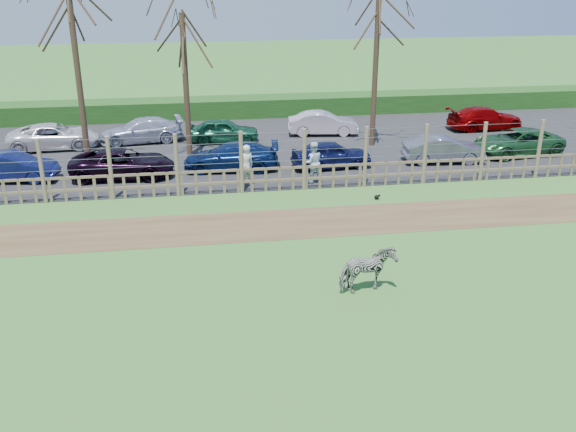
{
  "coord_description": "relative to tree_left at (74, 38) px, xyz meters",
  "views": [
    {
      "loc": [
        -1.86,
        -16.07,
        8.59
      ],
      "look_at": [
        1.0,
        2.5,
        1.1
      ],
      "focal_mm": 40.0,
      "sensor_mm": 36.0,
      "label": 1
    }
  ],
  "objects": [
    {
      "name": "car_4",
      "position": [
        10.69,
        -1.88,
        -4.98
      ],
      "size": [
        3.63,
        1.7,
        1.2
      ],
      "primitive_type": "imported",
      "rotation": [
        0.0,
        0.0,
        1.65
      ],
      "color": "#121749",
      "rests_on": "asphalt"
    },
    {
      "name": "fence",
      "position": [
        6.5,
        -4.5,
        -4.81
      ],
      "size": [
        30.16,
        0.16,
        2.5
      ],
      "color": "brown",
      "rests_on": "ground"
    },
    {
      "name": "ground",
      "position": [
        6.5,
        -12.5,
        -5.62
      ],
      "size": [
        120.0,
        120.0,
        0.0
      ],
      "primitive_type": "plane",
      "color": "#5C923F",
      "rests_on": "ground"
    },
    {
      "name": "car_3",
      "position": [
        6.28,
        -1.52,
        -4.98
      ],
      "size": [
        4.29,
        2.1,
        1.2
      ],
      "primitive_type": "imported",
      "rotation": [
        0.0,
        0.0,
        4.61
      ],
      "color": "#0C1F51",
      "rests_on": "asphalt"
    },
    {
      "name": "visitor_a",
      "position": [
        6.74,
        -3.8,
        -4.71
      ],
      "size": [
        0.72,
        0.58,
        1.72
      ],
      "primitive_type": "imported",
      "rotation": [
        0.0,
        0.0,
        3.44
      ],
      "color": "silver",
      "rests_on": "asphalt"
    },
    {
      "name": "dirt_strip",
      "position": [
        6.5,
        -8.0,
        -5.61
      ],
      "size": [
        34.0,
        2.8,
        0.01
      ],
      "primitive_type": "cube",
      "color": "brown",
      "rests_on": "ground"
    },
    {
      "name": "hedge",
      "position": [
        6.5,
        9.0,
        -5.07
      ],
      "size": [
        46.0,
        2.0,
        1.1
      ],
      "primitive_type": "cube",
      "color": "#1E4716",
      "rests_on": "ground"
    },
    {
      "name": "tree_mid",
      "position": [
        4.5,
        1.0,
        -0.75
      ],
      "size": [
        4.8,
        4.8,
        6.83
      ],
      "color": "#3D2B1E",
      "rests_on": "ground"
    },
    {
      "name": "car_10",
      "position": [
        6.23,
        3.17,
        -4.98
      ],
      "size": [
        3.64,
        1.74,
        1.2
      ],
      "primitive_type": "imported",
      "rotation": [
        0.0,
        0.0,
        1.48
      ],
      "color": "#195637",
      "rests_on": "asphalt"
    },
    {
      "name": "car_1",
      "position": [
        -2.81,
        -1.68,
        -4.98
      ],
      "size": [
        3.76,
        1.67,
        1.2
      ],
      "primitive_type": "imported",
      "rotation": [
        0.0,
        0.0,
        1.46
      ],
      "color": "#111854",
      "rests_on": "asphalt"
    },
    {
      "name": "zebra",
      "position": [
        9.22,
        -13.24,
        -4.96
      ],
      "size": [
        1.69,
        1.07,
        1.32
      ],
      "primitive_type": "imported",
      "rotation": [
        0.0,
        0.0,
        1.82
      ],
      "color": "gray",
      "rests_on": "ground"
    },
    {
      "name": "tree_right",
      "position": [
        13.5,
        1.5,
        -0.37
      ],
      "size": [
        4.8,
        4.8,
        7.35
      ],
      "color": "#3D2B1E",
      "rests_on": "ground"
    },
    {
      "name": "car_9",
      "position": [
        2.11,
        3.8,
        -4.98
      ],
      "size": [
        4.32,
        2.22,
        1.2
      ],
      "primitive_type": "imported",
      "rotation": [
        0.0,
        0.0,
        4.85
      ],
      "color": "#AEB3CA",
      "rests_on": "asphalt"
    },
    {
      "name": "crow",
      "position": [
        11.59,
        -6.06,
        -5.52
      ],
      "size": [
        0.24,
        0.18,
        0.2
      ],
      "color": "black",
      "rests_on": "ground"
    },
    {
      "name": "car_8",
      "position": [
        -2.02,
        3.26,
        -4.98
      ],
      "size": [
        4.45,
        2.31,
        1.2
      ],
      "primitive_type": "imported",
      "rotation": [
        0.0,
        0.0,
        1.65
      ],
      "color": "white",
      "rests_on": "asphalt"
    },
    {
      "name": "car_11",
      "position": [
        11.5,
        3.9,
        -4.98
      ],
      "size": [
        3.76,
        1.65,
        1.2
      ],
      "primitive_type": "imported",
      "rotation": [
        0.0,
        0.0,
        1.46
      ],
      "color": "silver",
      "rests_on": "asphalt"
    },
    {
      "name": "car_2",
      "position": [
        1.67,
        -1.88,
        -4.98
      ],
      "size": [
        4.4,
        2.17,
        1.2
      ],
      "primitive_type": "imported",
      "rotation": [
        0.0,
        0.0,
        1.53
      ],
      "color": "black",
      "rests_on": "asphalt"
    },
    {
      "name": "car_6",
      "position": [
        19.81,
        -1.18,
        -4.98
      ],
      "size": [
        4.55,
        2.55,
        1.2
      ],
      "primitive_type": "imported",
      "rotation": [
        0.0,
        0.0,
        4.85
      ],
      "color": "#24582B",
      "rests_on": "asphalt"
    },
    {
      "name": "visitor_b",
      "position": [
        9.48,
        -3.79,
        -4.71
      ],
      "size": [
        0.91,
        0.75,
        1.72
      ],
      "primitive_type": "imported",
      "rotation": [
        0.0,
        0.0,
        3.26
      ],
      "color": "silver",
      "rests_on": "asphalt"
    },
    {
      "name": "tree_left",
      "position": [
        0.0,
        0.0,
        0.0
      ],
      "size": [
        4.8,
        4.8,
        7.88
      ],
      "color": "#3D2B1E",
      "rests_on": "ground"
    },
    {
      "name": "asphalt",
      "position": [
        6.5,
        2.0,
        -5.6
      ],
      "size": [
        44.0,
        13.0,
        0.04
      ],
      "primitive_type": "cube",
      "color": "#232326",
      "rests_on": "ground"
    },
    {
      "name": "car_13",
      "position": [
        20.46,
        3.7,
        -4.98
      ],
      "size": [
        4.25,
        2.0,
        1.2
      ],
      "primitive_type": "imported",
      "rotation": [
        0.0,
        0.0,
        1.65
      ],
      "color": "#840203",
      "rests_on": "asphalt"
    },
    {
      "name": "car_5",
      "position": [
        15.9,
        -1.84,
        -4.98
      ],
      "size": [
        3.73,
        1.55,
        1.2
      ],
      "primitive_type": "imported",
      "rotation": [
        0.0,
        0.0,
        1.49
      ],
      "color": "slate",
      "rests_on": "asphalt"
    }
  ]
}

